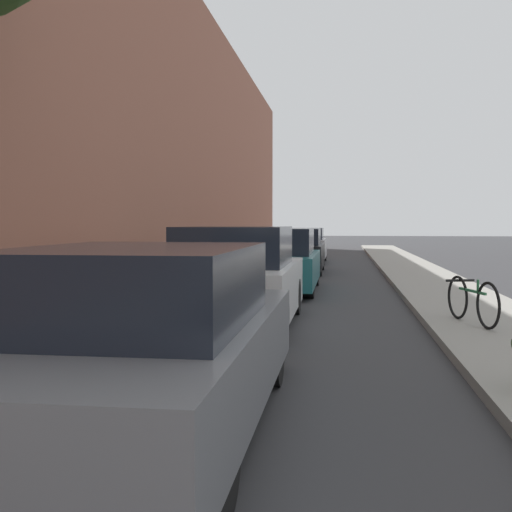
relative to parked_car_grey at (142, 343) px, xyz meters
name	(u,v)px	position (x,y,z in m)	size (l,w,h in m)	color
ground_plane	(314,288)	(0.85, 10.59, -0.67)	(120.00, 120.00, 0.00)	#333335
sidewalk_left	(197,284)	(-2.05, 10.59, -0.61)	(2.00, 52.00, 0.12)	gray
sidewalk_right	(438,287)	(3.75, 10.59, -0.61)	(2.00, 52.00, 0.12)	gray
building_facade_left	(143,108)	(-3.40, 10.59, 3.74)	(0.70, 52.00, 8.82)	#9E604C
parked_car_grey	(142,343)	(0.00, 0.00, 0.00)	(1.86, 4.49, 1.41)	black
parked_car_white	(237,279)	(-0.10, 4.94, 0.04)	(1.79, 4.01, 1.53)	black
parked_car_teal	(276,262)	(-0.01, 9.84, 0.01)	(1.88, 4.30, 1.46)	black
parked_car_black	(295,252)	(0.04, 15.16, -0.01)	(1.76, 3.95, 1.40)	black
parked_car_silver	(302,246)	(-0.08, 20.40, 0.00)	(1.89, 4.01, 1.37)	black
bicycle	(472,300)	(3.38, 4.81, -0.21)	(0.54, 1.58, 0.66)	black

